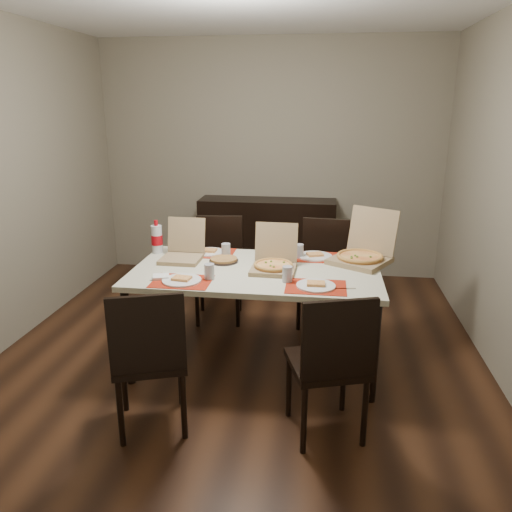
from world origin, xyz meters
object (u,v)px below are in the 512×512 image
sideboard (267,239)px  chair_far_left (219,263)px  chair_far_right (324,267)px  dining_table (256,278)px  pizza_box_center (274,263)px  dip_bowl (264,260)px  chair_near_right (331,361)px  soda_bottle (157,239)px  chair_near_left (149,355)px

sideboard → chair_far_left: 1.17m
sideboard → chair_far_right: size_ratio=1.61×
dining_table → chair_far_right: 0.98m
pizza_box_center → dip_bowl: (-0.09, 0.16, -0.04)m
chair_near_right → chair_far_left: (-1.01, 1.68, 0.00)m
chair_far_right → pizza_box_center: size_ratio=2.58×
dip_bowl → soda_bottle: 0.90m
sideboard → chair_near_right: chair_near_right is taller
chair_near_left → chair_far_right: (0.99, 1.78, 0.00)m
chair_near_left → pizza_box_center: (0.63, 0.95, 0.29)m
chair_far_left → chair_far_right: (0.95, 0.02, 0.00)m
sideboard → dining_table: sideboard is taller
chair_far_right → chair_far_left: bearing=-179.0°
chair_near_right → chair_far_left: same height
sideboard → soda_bottle: size_ratio=5.53×
chair_near_right → dip_bowl: (-0.51, 1.03, 0.25)m
pizza_box_center → dining_table: bearing=-178.1°
pizza_box_center → soda_bottle: pizza_box_center is taller
chair_far_left → soda_bottle: 0.74m
chair_near_left → chair_near_right: same height
sideboard → chair_near_right: 2.90m
pizza_box_center → chair_far_right: bearing=66.3°
dip_bowl → chair_far_right: bearing=55.4°
chair_near_left → pizza_box_center: size_ratio=2.58×
chair_far_left → dip_bowl: chair_far_left is taller
chair_far_right → dining_table: bearing=-120.8°
chair_near_left → soda_bottle: size_ratio=3.43×
dining_table → soda_bottle: bearing=160.4°
dining_table → chair_far_left: 0.95m
chair_near_right → dining_table: bearing=122.5°
dip_bowl → soda_bottle: bearing=171.4°
dining_table → soda_bottle: (-0.85, 0.30, 0.18)m
sideboard → chair_far_left: chair_far_left is taller
sideboard → chair_far_right: bearing=-60.2°
chair_near_right → chair_near_left: bearing=-175.7°
chair_near_left → chair_far_right: bearing=60.8°
chair_near_left → chair_far_right: 2.04m
chair_near_right → soda_bottle: (-1.40, 1.17, 0.35)m
dining_table → dip_bowl: dip_bowl is taller
chair_far_left → soda_bottle: soda_bottle is taller
sideboard → pizza_box_center: bearing=-82.0°
chair_far_right → soda_bottle: (-1.35, -0.53, 0.35)m
chair_near_right → soda_bottle: size_ratio=3.43×
sideboard → soda_bottle: bearing=-113.3°
sideboard → chair_far_left: (-0.31, -1.13, 0.06)m
chair_near_right → pizza_box_center: 1.01m
dining_table → chair_near_right: size_ratio=1.94×
chair_far_right → pizza_box_center: pizza_box_center is taller
dip_bowl → chair_near_left: bearing=-115.7°
sideboard → dining_table: size_ratio=0.83×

